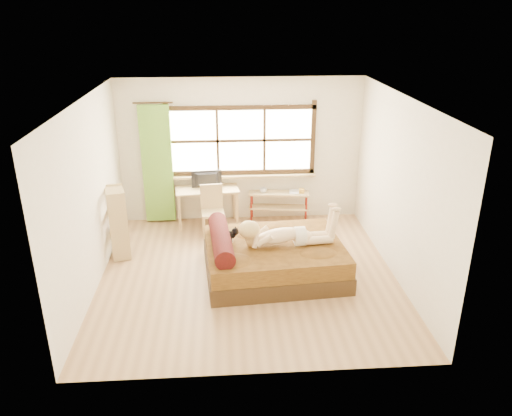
{
  "coord_description": "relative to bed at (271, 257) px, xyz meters",
  "views": [
    {
      "loc": [
        -0.35,
        -6.76,
        3.88
      ],
      "look_at": [
        0.14,
        0.2,
        1.03
      ],
      "focal_mm": 35.0,
      "sensor_mm": 36.0,
      "label": 1
    }
  ],
  "objects": [
    {
      "name": "woman",
      "position": [
        0.2,
        -0.05,
        0.55
      ],
      "size": [
        1.48,
        0.53,
        0.62
      ],
      "primitive_type": null,
      "rotation": [
        0.0,
        0.0,
        0.08
      ],
      "color": "beige",
      "rests_on": "bed"
    },
    {
      "name": "wall_front",
      "position": [
        -0.35,
        -2.26,
        1.07
      ],
      "size": [
        4.5,
        0.0,
        4.5
      ],
      "primitive_type": "plane",
      "rotation": [
        -1.57,
        0.0,
        0.0
      ],
      "color": "silver",
      "rests_on": "floor"
    },
    {
      "name": "wall_right",
      "position": [
        1.9,
        -0.01,
        1.07
      ],
      "size": [
        0.0,
        4.5,
        4.5
      ],
      "primitive_type": "plane",
      "rotation": [
        1.57,
        0.0,
        -1.57
      ],
      "color": "silver",
      "rests_on": "floor"
    },
    {
      "name": "ceiling",
      "position": [
        -0.35,
        -0.01,
        2.42
      ],
      "size": [
        4.5,
        4.5,
        0.0
      ],
      "primitive_type": "plane",
      "rotation": [
        3.14,
        0.0,
        0.0
      ],
      "color": "white",
      "rests_on": "wall_back"
    },
    {
      "name": "book",
      "position": [
        0.55,
        2.06,
        0.3
      ],
      "size": [
        0.21,
        0.27,
        0.02
      ],
      "primitive_type": "imported",
      "rotation": [
        0.0,
        0.0,
        -0.13
      ],
      "color": "gray",
      "rests_on": "pipe_shelf"
    },
    {
      "name": "cup",
      "position": [
        0.05,
        2.06,
        0.34
      ],
      "size": [
        0.14,
        0.14,
        0.1
      ],
      "primitive_type": "imported",
      "rotation": [
        0.0,
        0.0,
        -0.13
      ],
      "color": "gray",
      "rests_on": "pipe_shelf"
    },
    {
      "name": "monitor",
      "position": [
        -1.0,
        1.99,
        0.6
      ],
      "size": [
        0.56,
        0.13,
        0.32
      ],
      "primitive_type": "imported",
      "rotation": [
        0.0,
        0.0,
        3.24
      ],
      "color": "black",
      "rests_on": "desk"
    },
    {
      "name": "window",
      "position": [
        -0.35,
        2.21,
        1.23
      ],
      "size": [
        2.8,
        0.16,
        1.46
      ],
      "color": "#FFEDBF",
      "rests_on": "wall_back"
    },
    {
      "name": "desk",
      "position": [
        -1.0,
        1.94,
        0.34
      ],
      "size": [
        1.2,
        0.64,
        0.72
      ],
      "rotation": [
        0.0,
        0.0,
        0.09
      ],
      "color": "tan",
      "rests_on": "floor"
    },
    {
      "name": "kitten",
      "position": [
        -0.67,
        0.1,
        0.36
      ],
      "size": [
        0.32,
        0.15,
        0.25
      ],
      "primitive_type": null,
      "rotation": [
        0.0,
        0.0,
        0.08
      ],
      "color": "black",
      "rests_on": "bed"
    },
    {
      "name": "floor",
      "position": [
        -0.35,
        -0.01,
        -0.28
      ],
      "size": [
        4.5,
        4.5,
        0.0
      ],
      "primitive_type": "plane",
      "color": "#9E754C",
      "rests_on": "ground"
    },
    {
      "name": "bookshelf",
      "position": [
        -2.43,
        0.8,
        0.31
      ],
      "size": [
        0.41,
        0.56,
        1.16
      ],
      "rotation": [
        0.0,
        0.0,
        0.26
      ],
      "color": "tan",
      "rests_on": "floor"
    },
    {
      "name": "wall_back",
      "position": [
        -0.35,
        2.24,
        1.07
      ],
      "size": [
        4.5,
        0.0,
        4.5
      ],
      "primitive_type": "plane",
      "rotation": [
        1.57,
        0.0,
        0.0
      ],
      "color": "silver",
      "rests_on": "floor"
    },
    {
      "name": "pipe_shelf",
      "position": [
        0.36,
        2.06,
        0.14
      ],
      "size": [
        1.17,
        0.43,
        0.65
      ],
      "rotation": [
        0.0,
        0.0,
        -0.13
      ],
      "color": "tan",
      "rests_on": "floor"
    },
    {
      "name": "bed",
      "position": [
        0.0,
        0.0,
        0.0
      ],
      "size": [
        2.21,
        1.82,
        0.79
      ],
      "rotation": [
        0.0,
        0.0,
        0.08
      ],
      "color": "black",
      "rests_on": "floor"
    },
    {
      "name": "wall_left",
      "position": [
        -2.6,
        -0.01,
        1.07
      ],
      "size": [
        0.0,
        4.5,
        4.5
      ],
      "primitive_type": "plane",
      "rotation": [
        1.57,
        0.0,
        1.57
      ],
      "color": "silver",
      "rests_on": "floor"
    },
    {
      "name": "curtain",
      "position": [
        -1.9,
        2.12,
        0.87
      ],
      "size": [
        0.55,
        0.1,
        2.2
      ],
      "primitive_type": "cube",
      "color": "#4E8A25",
      "rests_on": "wall_back"
    },
    {
      "name": "chair",
      "position": [
        -0.91,
        1.57,
        0.22
      ],
      "size": [
        0.44,
        0.44,
        0.9
      ],
      "rotation": [
        0.0,
        0.0,
        0.09
      ],
      "color": "tan",
      "rests_on": "floor"
    }
  ]
}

